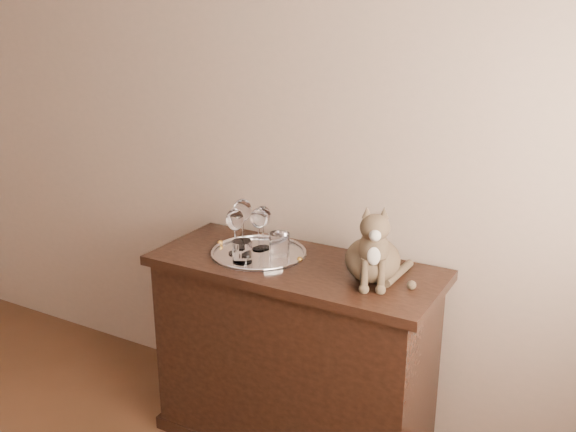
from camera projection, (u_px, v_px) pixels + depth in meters
name	position (u px, v px, depth m)	size (l,w,h in m)	color
wall_back	(214.00, 117.00, 2.98)	(4.00, 0.10, 2.70)	#C6A994
sideboard	(294.00, 355.00, 2.73)	(1.20, 0.50, 0.85)	black
tray	(259.00, 254.00, 2.68)	(0.40, 0.40, 0.01)	silver
wine_glass_a	(243.00, 222.00, 2.74)	(0.08, 0.08, 0.21)	silver
wine_glass_b	(263.00, 227.00, 2.71)	(0.07, 0.07, 0.19)	silver
wine_glass_c	(235.00, 231.00, 2.65)	(0.07, 0.07, 0.20)	white
wine_glass_d	(259.00, 229.00, 2.70)	(0.07, 0.07, 0.18)	silver
tumbler_b	(242.00, 252.00, 2.57)	(0.08, 0.08, 0.09)	silver
tumbler_c	(279.00, 244.00, 2.65)	(0.09, 0.09, 0.10)	silver
cat	(373.00, 239.00, 2.40)	(0.32, 0.30, 0.32)	brown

